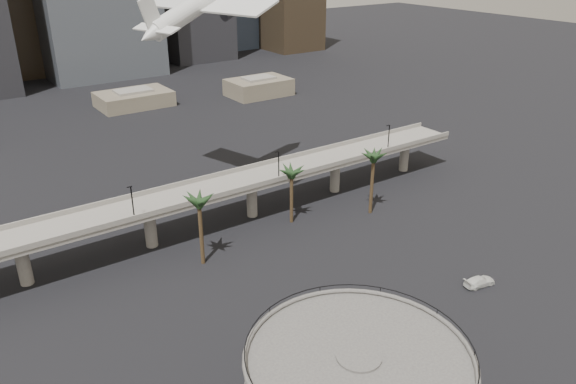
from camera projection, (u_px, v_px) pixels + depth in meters
overpass at (203, 196)px, 107.74m from camera, size 130.00×9.30×14.70m
palm_trees at (293, 177)px, 105.65m from camera, size 42.40×10.40×14.00m
low_buildings at (97, 110)px, 178.41m from camera, size 135.00×27.50×6.80m
car_a at (363, 327)px, 81.68m from camera, size 5.03×2.81×1.62m
car_b at (345, 310)px, 85.46m from camera, size 5.03×2.69×1.57m
car_c at (479, 281)px, 92.60m from camera, size 5.86×3.18×1.61m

